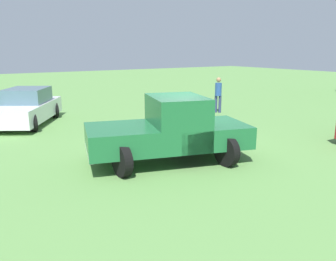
{
  "coord_description": "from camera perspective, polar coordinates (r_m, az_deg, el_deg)",
  "views": [
    {
      "loc": [
        -8.46,
        6.03,
        3.08
      ],
      "look_at": [
        -0.77,
        0.99,
        0.9
      ],
      "focal_mm": 36.73,
      "sensor_mm": 36.0,
      "label": 1
    }
  ],
  "objects": [
    {
      "name": "pickup_truck",
      "position": [
        9.47,
        0.65,
        0.37
      ],
      "size": [
        3.14,
        4.76,
        1.84
      ],
      "rotation": [
        0.0,
        0.0,
        1.28
      ],
      "color": "black",
      "rests_on": "ground_plane"
    },
    {
      "name": "person_bystander",
      "position": [
        17.21,
        8.34,
        6.21
      ],
      "size": [
        0.45,
        0.45,
        1.74
      ],
      "rotation": [
        0.0,
        0.0,
        2.3
      ],
      "color": "navy",
      "rests_on": "ground_plane"
    },
    {
      "name": "sedan_near",
      "position": [
        15.6,
        -22.37,
        3.54
      ],
      "size": [
        4.55,
        3.72,
        1.49
      ],
      "rotation": [
        0.0,
        0.0,
        2.59
      ],
      "color": "black",
      "rests_on": "ground_plane"
    },
    {
      "name": "ground_plane",
      "position": [
        10.84,
        2.14,
        -3.18
      ],
      "size": [
        80.0,
        80.0,
        0.0
      ],
      "primitive_type": "plane",
      "color": "#5B8C47"
    }
  ]
}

